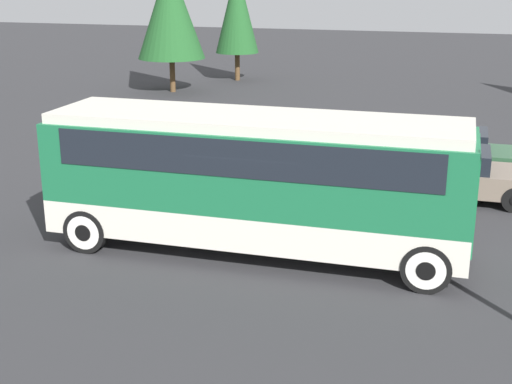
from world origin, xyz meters
TOP-DOWN VIEW (x-y plane):
  - ground_plane at (0.00, 0.00)m, footprint 120.00×120.00m
  - tour_bus at (0.10, 0.00)m, footprint 9.36×2.55m
  - parked_car_near at (4.13, 7.92)m, footprint 4.25×1.90m
  - parked_car_mid at (4.18, 5.39)m, footprint 4.19×1.96m
  - tree_left at (-8.25, 24.56)m, footprint 2.44×2.44m
  - tree_right at (-10.28, 19.82)m, footprint 3.43×3.43m

SIDE VIEW (x-z plane):
  - ground_plane at x=0.00m, z-range 0.00..0.00m
  - parked_car_near at x=4.13m, z-range 0.00..1.41m
  - parked_car_mid at x=4.18m, z-range 0.00..1.41m
  - tour_bus at x=0.10m, z-range 0.31..3.47m
  - tree_left at x=-8.25m, z-range 0.77..7.12m
  - tree_right at x=-10.28m, z-range 0.86..7.47m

